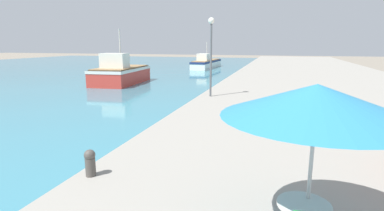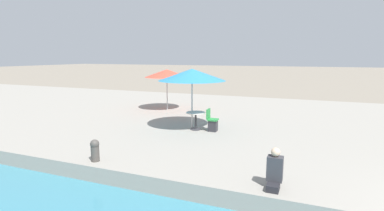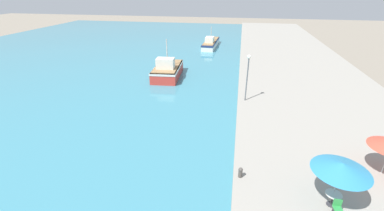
{
  "view_description": "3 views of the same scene",
  "coord_description": "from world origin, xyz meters",
  "views": [
    {
      "loc": [
        4.59,
        4.17,
        3.6
      ],
      "look_at": [
        1.5,
        14.82,
        1.3
      ],
      "focal_mm": 28.0,
      "sensor_mm": 36.0,
      "label": 1
    },
    {
      "loc": [
        -6.3,
        4.1,
        3.56
      ],
      "look_at": [
        5.14,
        8.78,
        1.5
      ],
      "focal_mm": 28.0,
      "sensor_mm": 36.0,
      "label": 2
    },
    {
      "loc": [
        -0.21,
        -2.44,
        10.8
      ],
      "look_at": [
        -4.0,
        18.0,
        1.1
      ],
      "focal_mm": 24.0,
      "sensor_mm": 36.0,
      "label": 3
    }
  ],
  "objects": [
    {
      "name": "cafe_chair_left",
      "position": [
        5.09,
        7.86,
        0.83
      ],
      "size": [
        0.41,
        0.44,
        0.91
      ],
      "rotation": [
        0.0,
        0.0,
        3.17
      ],
      "color": "#2D2D33",
      "rests_on": "quay_promenade"
    },
    {
      "name": "cafe_table",
      "position": [
        5.07,
        8.58,
        1.03
      ],
      "size": [
        0.8,
        0.8,
        0.74
      ],
      "color": "#333338",
      "rests_on": "quay_promenade"
    },
    {
      "name": "mooring_bollard",
      "position": [
        0.41,
        9.91,
        0.85
      ],
      "size": [
        0.26,
        0.26,
        0.65
      ],
      "color": "#4C4742",
      "rests_on": "quay_promenade"
    },
    {
      "name": "cafe_umbrella_white",
      "position": [
        8.84,
        11.83,
        2.58
      ],
      "size": [
        2.49,
        2.49,
        2.3
      ],
      "color": "#B7B7B7",
      "rests_on": "quay_promenade"
    },
    {
      "name": "person_at_quay",
      "position": [
        0.56,
        4.82,
        0.92
      ],
      "size": [
        0.52,
        0.36,
        0.96
      ],
      "color": "#232328",
      "rests_on": "quay_promenade"
    },
    {
      "name": "cafe_umbrella_pink",
      "position": [
        5.14,
        8.78,
        2.79
      ],
      "size": [
        2.8,
        2.8,
        2.53
      ],
      "color": "#B7B7B7",
      "rests_on": "quay_promenade"
    }
  ]
}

